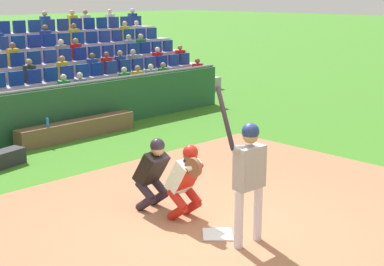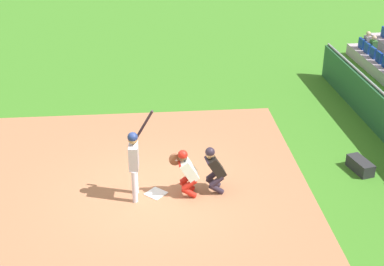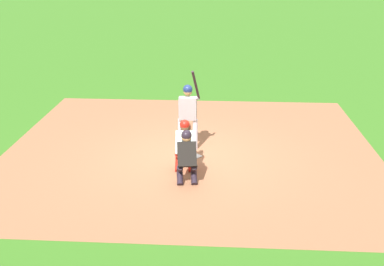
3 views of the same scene
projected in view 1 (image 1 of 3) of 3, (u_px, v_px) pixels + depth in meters
ground_plane at (218, 235)px, 8.37m from camera, size 160.00×160.00×0.00m
infield_dirt_patch at (244, 245)px, 8.04m from camera, size 10.04×9.02×0.01m
home_plate_marker at (218, 234)px, 8.37m from camera, size 0.62×0.62×0.02m
batter_at_plate at (249, 170)px, 7.82m from camera, size 0.59×0.65×2.25m
catcher_crouching at (186, 177)px, 8.78m from camera, size 0.47×0.71×1.26m
home_plate_umpire at (153, 170)px, 9.20m from camera, size 0.49×0.53×1.25m
dugout_bench at (78, 129)px, 13.95m from camera, size 3.27×0.40×0.44m
water_bottle_on_bench at (47, 123)px, 13.20m from camera, size 0.07×0.07×0.21m
equipment_duffel_bag at (5, 158)px, 11.67m from camera, size 0.89×0.52×0.33m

